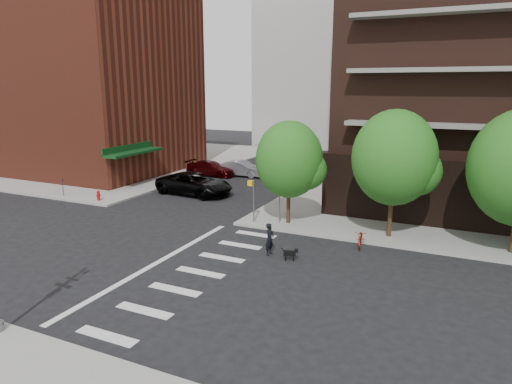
{
  "coord_description": "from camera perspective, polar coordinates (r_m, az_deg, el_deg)",
  "views": [
    {
      "loc": [
        13.52,
        -16.51,
        8.33
      ],
      "look_at": [
        3.0,
        6.0,
        2.5
      ],
      "focal_mm": 32.0,
      "sensor_mm": 36.0,
      "label": 1
    }
  ],
  "objects": [
    {
      "name": "sidewalk_nw",
      "position": [
        55.81,
        -18.33,
        4.03
      ],
      "size": [
        31.0,
        33.0,
        0.15
      ],
      "primitive_type": "cube",
      "color": "gray",
      "rests_on": "ground"
    },
    {
      "name": "scooter",
      "position": [
        24.76,
        12.96,
        -5.67
      ],
      "size": [
        0.88,
        1.85,
        0.93
      ],
      "primitive_type": "imported",
      "rotation": [
        0.0,
        0.0,
        0.16
      ],
      "color": "#9E1E10",
      "rests_on": "ground"
    },
    {
      "name": "dog",
      "position": [
        22.4,
        4.32,
        -7.62
      ],
      "size": [
        0.72,
        0.39,
        0.6
      ],
      "rotation": [
        0.0,
        0.0,
        0.33
      ],
      "color": "black",
      "rests_on": "ground"
    },
    {
      "name": "midrise_nw",
      "position": [
        49.56,
        -21.48,
        14.43
      ],
      "size": [
        21.4,
        15.5,
        20.0
      ],
      "color": "maroon",
      "rests_on": "sidewalk_nw"
    },
    {
      "name": "crosswalk",
      "position": [
        21.68,
        -8.76,
        -9.54
      ],
      "size": [
        3.85,
        13.0,
        0.01
      ],
      "color": "silver",
      "rests_on": "ground"
    },
    {
      "name": "fire_hydrant",
      "position": [
        35.05,
        -19.1,
        -0.36
      ],
      "size": [
        0.24,
        0.24,
        0.73
      ],
      "color": "#A50C0C",
      "rests_on": "sidewalk_nw"
    },
    {
      "name": "ground",
      "position": [
        22.91,
        -13.42,
        -8.5
      ],
      "size": [
        120.0,
        120.0,
        0.0
      ],
      "primitive_type": "plane",
      "color": "black",
      "rests_on": "ground"
    },
    {
      "name": "parked_car_maroon",
      "position": [
        43.13,
        -5.65,
        2.95
      ],
      "size": [
        1.99,
        4.83,
        1.4
      ],
      "primitive_type": "imported",
      "rotation": [
        0.0,
        0.0,
        1.58
      ],
      "color": "#360406",
      "rests_on": "ground"
    },
    {
      "name": "dog_walker",
      "position": [
        22.95,
        1.72,
        -5.91
      ],
      "size": [
        0.63,
        0.44,
        1.64
      ],
      "primitive_type": "imported",
      "rotation": [
        0.0,
        0.0,
        1.5
      ],
      "color": "black",
      "rests_on": "ground"
    },
    {
      "name": "parking_meter",
      "position": [
        37.45,
        -23.01,
        0.79
      ],
      "size": [
        0.1,
        0.08,
        1.32
      ],
      "color": "black",
      "rests_on": "sidewalk_nw"
    },
    {
      "name": "parked_car_silver",
      "position": [
        42.72,
        -1.83,
        2.96
      ],
      "size": [
        1.81,
        4.55,
        1.47
      ],
      "primitive_type": "imported",
      "rotation": [
        0.0,
        0.0,
        1.63
      ],
      "color": "#A0A1A8",
      "rests_on": "ground"
    },
    {
      "name": "tree_b",
      "position": [
        25.54,
        16.89,
        4.11
      ],
      "size": [
        4.5,
        4.5,
        6.65
      ],
      "color": "#301E11",
      "rests_on": "sidewalk_ne"
    },
    {
      "name": "parked_car_black",
      "position": [
        35.79,
        -7.7,
        1.03
      ],
      "size": [
        3.4,
        6.4,
        1.71
      ],
      "primitive_type": "imported",
      "rotation": [
        0.0,
        0.0,
        1.48
      ],
      "color": "black",
      "rests_on": "ground"
    },
    {
      "name": "pedestrian_signal",
      "position": [
        27.65,
        0.4,
        -0.34
      ],
      "size": [
        2.18,
        0.67,
        2.6
      ],
      "color": "slate",
      "rests_on": "sidewalk_ne"
    },
    {
      "name": "tree_a",
      "position": [
        27.11,
        4.17,
        4.07
      ],
      "size": [
        4.0,
        4.0,
        5.9
      ],
      "color": "#301E11",
      "rests_on": "sidewalk_ne"
    }
  ]
}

